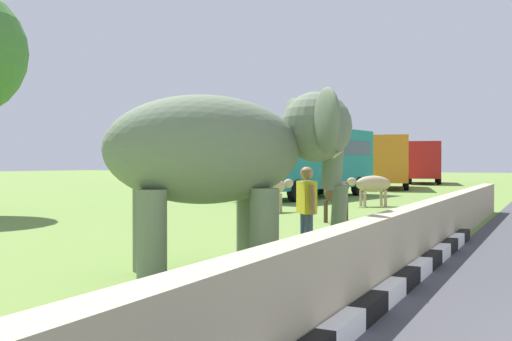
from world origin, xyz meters
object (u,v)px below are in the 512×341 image
Objects in this scene: person_handler at (307,208)px; cow_mid at (268,187)px; bus_teal at (309,156)px; cow_far at (372,185)px; cow_near at (337,192)px; bus_red at (424,159)px; elephant at (227,153)px; bus_orange at (388,158)px.

cow_mid is at bearing 29.85° from person_handler.
bus_teal is 6.06× the size of cow_far.
person_handler is 10.13m from cow_mid.
bus_red is at bearing 7.08° from cow_near.
cow_far is at bearing 7.36° from elephant.
cow_mid is 5.06m from cow_far.
bus_teal is at bearing 18.37° from elephant.
cow_far is (4.42, -2.46, 0.00)m from cow_mid.
cow_near is at bearing 14.99° from person_handler.
bus_teal reaches higher than cow_far.
person_handler is 30.92m from bus_orange.
bus_teal is 5.51× the size of cow_mid.
bus_orange reaches higher than person_handler.
bus_red is 5.12× the size of cow_far.
bus_red is (11.36, -0.17, -0.00)m from bus_orange.
bus_orange is 11.36m from bus_red.
bus_red is (24.00, -0.93, -0.00)m from bus_teal.
cow_near is (-23.45, -4.49, -1.21)m from bus_orange.
person_handler is 7.03m from cow_near.
bus_teal is at bearing 45.56° from cow_far.
bus_teal is 6.41m from cow_far.
cow_far is at bearing -172.84° from bus_red.
cow_far is at bearing -29.14° from cow_mid.
elephant is at bearing -157.30° from cow_mid.
cow_mid is (8.79, 5.04, -0.06)m from person_handler.
bus_orange is 4.77× the size of cow_near.
bus_teal is 1.13× the size of bus_orange.
person_handler is 13.45m from cow_far.
cow_near is (8.51, 1.17, -1.01)m from elephant.
bus_teal reaches higher than elephant.
bus_red is (43.32, 5.49, 0.19)m from elephant.
bus_teal is 1.18× the size of bus_red.
bus_teal is at bearing 21.87° from person_handler.
bus_red is 4.66× the size of cow_mid.
bus_orange is (31.96, 5.66, 0.19)m from elephant.
bus_teal is 12.66m from bus_orange.
cow_near is (-10.82, -5.25, -1.21)m from bus_teal.
bus_orange is at bearing 10.04° from elephant.
bus_orange reaches higher than cow_far.
bus_orange is 5.38× the size of cow_far.
elephant is 0.38× the size of bus_teal.
bus_red reaches higher than cow_mid.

